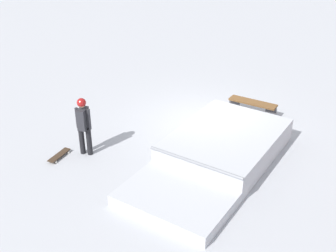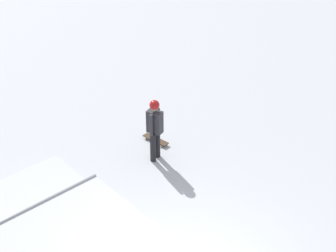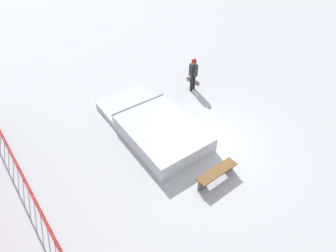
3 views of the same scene
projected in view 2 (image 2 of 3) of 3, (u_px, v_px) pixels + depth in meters
skate_ramp at (80, 251)px, 9.00m from camera, size 5.45×2.70×0.74m
skater at (155, 126)px, 11.55m from camera, size 0.43×0.42×1.73m
skateboard at (156, 140)px, 12.70m from camera, size 0.82×0.35×0.09m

